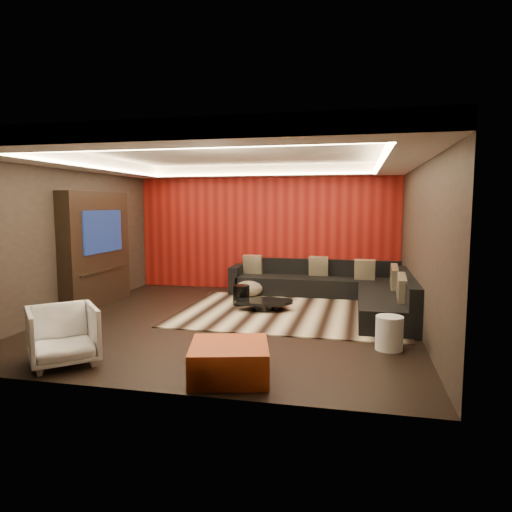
% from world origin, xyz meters
% --- Properties ---
extents(floor, '(6.00, 6.00, 0.02)m').
position_xyz_m(floor, '(0.00, 0.00, -0.01)').
color(floor, black).
rests_on(floor, ground).
extents(ceiling, '(6.00, 6.00, 0.02)m').
position_xyz_m(ceiling, '(0.00, 0.00, 2.81)').
color(ceiling, silver).
rests_on(ceiling, ground).
extents(wall_back, '(6.00, 0.02, 2.80)m').
position_xyz_m(wall_back, '(0.00, 3.01, 1.40)').
color(wall_back, black).
rests_on(wall_back, ground).
extents(wall_left, '(0.02, 6.00, 2.80)m').
position_xyz_m(wall_left, '(-3.01, 0.00, 1.40)').
color(wall_left, black).
rests_on(wall_left, ground).
extents(wall_right, '(0.02, 6.00, 2.80)m').
position_xyz_m(wall_right, '(3.01, 0.00, 1.40)').
color(wall_right, black).
rests_on(wall_right, ground).
extents(red_feature_wall, '(5.98, 0.05, 2.78)m').
position_xyz_m(red_feature_wall, '(0.00, 2.97, 1.40)').
color(red_feature_wall, '#6B0C0A').
rests_on(red_feature_wall, ground).
extents(soffit_back, '(6.00, 0.60, 0.22)m').
position_xyz_m(soffit_back, '(0.00, 2.70, 2.69)').
color(soffit_back, silver).
rests_on(soffit_back, ground).
extents(soffit_front, '(6.00, 0.60, 0.22)m').
position_xyz_m(soffit_front, '(0.00, -2.70, 2.69)').
color(soffit_front, silver).
rests_on(soffit_front, ground).
extents(soffit_left, '(0.60, 4.80, 0.22)m').
position_xyz_m(soffit_left, '(-2.70, 0.00, 2.69)').
color(soffit_left, silver).
rests_on(soffit_left, ground).
extents(soffit_right, '(0.60, 4.80, 0.22)m').
position_xyz_m(soffit_right, '(2.70, 0.00, 2.69)').
color(soffit_right, silver).
rests_on(soffit_right, ground).
extents(cove_back, '(4.80, 0.08, 0.04)m').
position_xyz_m(cove_back, '(0.00, 2.36, 2.60)').
color(cove_back, '#FFD899').
rests_on(cove_back, ground).
extents(cove_front, '(4.80, 0.08, 0.04)m').
position_xyz_m(cove_front, '(0.00, -2.36, 2.60)').
color(cove_front, '#FFD899').
rests_on(cove_front, ground).
extents(cove_left, '(0.08, 4.80, 0.04)m').
position_xyz_m(cove_left, '(-2.36, 0.00, 2.60)').
color(cove_left, '#FFD899').
rests_on(cove_left, ground).
extents(cove_right, '(0.08, 4.80, 0.04)m').
position_xyz_m(cove_right, '(2.36, 0.00, 2.60)').
color(cove_right, '#FFD899').
rests_on(cove_right, ground).
extents(tv_surround, '(0.30, 2.00, 2.20)m').
position_xyz_m(tv_surround, '(-2.85, 0.60, 1.10)').
color(tv_surround, black).
rests_on(tv_surround, ground).
extents(tv_screen, '(0.04, 1.30, 0.80)m').
position_xyz_m(tv_screen, '(-2.69, 0.60, 1.45)').
color(tv_screen, black).
rests_on(tv_screen, ground).
extents(tv_shelf, '(0.04, 1.60, 0.04)m').
position_xyz_m(tv_shelf, '(-2.69, 0.60, 0.70)').
color(tv_shelf, black).
rests_on(tv_shelf, ground).
extents(rug, '(4.05, 3.06, 0.02)m').
position_xyz_m(rug, '(0.90, 0.78, 0.01)').
color(rug, '#C0AF8C').
rests_on(rug, floor).
extents(coffee_table, '(1.27, 1.27, 0.18)m').
position_xyz_m(coffee_table, '(0.39, 0.85, 0.11)').
color(coffee_table, black).
rests_on(coffee_table, rug).
extents(drum_stool, '(0.37, 0.37, 0.38)m').
position_xyz_m(drum_stool, '(-0.13, 1.19, 0.21)').
color(drum_stool, black).
rests_on(drum_stool, rug).
extents(striped_pouf, '(0.60, 0.60, 0.33)m').
position_xyz_m(striped_pouf, '(-0.18, 2.03, 0.18)').
color(striped_pouf, beige).
rests_on(striped_pouf, rug).
extents(white_side_table, '(0.38, 0.38, 0.46)m').
position_xyz_m(white_side_table, '(2.50, -1.00, 0.23)').
color(white_side_table, silver).
rests_on(white_side_table, floor).
extents(orange_ottoman, '(1.06, 1.06, 0.39)m').
position_xyz_m(orange_ottoman, '(0.65, -2.43, 0.19)').
color(orange_ottoman, maroon).
rests_on(orange_ottoman, floor).
extents(armchair, '(1.11, 1.11, 0.72)m').
position_xyz_m(armchair, '(-1.46, -2.44, 0.36)').
color(armchair, silver).
rests_on(armchair, floor).
extents(sectional_sofa, '(3.65, 3.50, 0.75)m').
position_xyz_m(sectional_sofa, '(1.73, 1.86, 0.26)').
color(sectional_sofa, black).
rests_on(sectional_sofa, floor).
extents(throw_pillows, '(3.26, 2.79, 0.50)m').
position_xyz_m(throw_pillows, '(1.75, 1.88, 0.62)').
color(throw_pillows, tan).
rests_on(throw_pillows, sectional_sofa).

